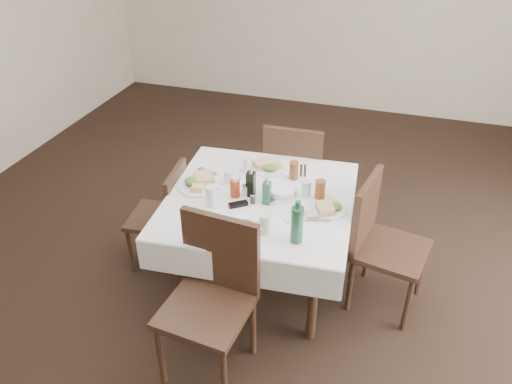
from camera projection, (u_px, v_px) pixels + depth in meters
The scene contains 33 objects.
ground_plane at pixel (257, 276), 3.83m from camera, with size 7.00×7.00×0.00m, color black.
room_shell at pixel (258, 57), 2.91m from camera, with size 6.04×7.04×2.80m.
dining_table at pixel (260, 208), 3.43m from camera, with size 1.34×1.34×0.76m.
chair_north at pixel (294, 170), 4.09m from camera, with size 0.48×0.48×0.98m.
chair_south at pixel (213, 288), 2.90m from camera, with size 0.52×0.52×1.01m.
chair_east at pixel (379, 236), 3.36m from camera, with size 0.54×0.54×0.97m.
chair_west at pixel (166, 211), 3.73m from camera, with size 0.44×0.44×0.84m.
meal_north at pixel (268, 166), 3.69m from camera, with size 0.26×0.26×0.06m.
meal_south at pixel (247, 229), 3.04m from camera, with size 0.25×0.25×0.05m.
meal_east at pixel (328, 207), 3.24m from camera, with size 0.25×0.25×0.06m.
meal_west at pixel (200, 183), 3.49m from camera, with size 0.30×0.30×0.07m.
side_plate_a at pixel (245, 174), 3.63m from camera, with size 0.14×0.14×0.01m.
side_plate_b at pixel (294, 218), 3.17m from camera, with size 0.14×0.14×0.01m.
water_n at pixel (247, 165), 3.63m from camera, with size 0.06×0.06×0.12m.
water_s at pixel (265, 224), 3.02m from camera, with size 0.07×0.07×0.12m.
water_e at pixel (306, 189), 3.36m from camera, with size 0.06×0.06×0.11m.
water_w at pixel (212, 196), 3.26m from camera, with size 0.08×0.08×0.15m.
iced_tea_a at pixel (294, 170), 3.55m from camera, with size 0.06×0.06×0.13m.
iced_tea_b at pixel (320, 190), 3.32m from camera, with size 0.07×0.07×0.14m.
bread_basket at pixel (282, 193), 3.37m from camera, with size 0.20×0.20×0.07m.
oil_cruet_dark at pixel (251, 183), 3.34m from camera, with size 0.05×0.05×0.23m.
oil_cruet_green at pixel (267, 192), 3.27m from camera, with size 0.05×0.05×0.21m.
ketchup_bottle at pixel (235, 187), 3.36m from camera, with size 0.07×0.07×0.15m.
salt_shaker at pixel (245, 191), 3.37m from camera, with size 0.04×0.04×0.09m.
pepper_shaker at pixel (253, 198), 3.30m from camera, with size 0.03×0.03×0.07m.
coffee_mug at pixel (230, 177), 3.52m from camera, with size 0.14×0.13×0.10m.
sunglasses at pixel (238, 204), 3.28m from camera, with size 0.13×0.11×0.03m.
green_bottle at pixel (297, 224), 2.91m from camera, with size 0.07×0.07×0.28m.
sugar_caddy at pixel (300, 211), 3.20m from camera, with size 0.10×0.06×0.05m.
cutlery_n at pixel (303, 171), 3.67m from camera, with size 0.08×0.19×0.01m.
cutlery_s at pixel (217, 229), 3.07m from camera, with size 0.11×0.19×0.01m.
cutlery_e at pixel (315, 220), 3.15m from camera, with size 0.20×0.10×0.01m.
cutlery_w at pixel (207, 172), 3.66m from camera, with size 0.17×0.09×0.01m.
Camera 1 is at (0.85, -2.75, 2.62)m, focal length 35.00 mm.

